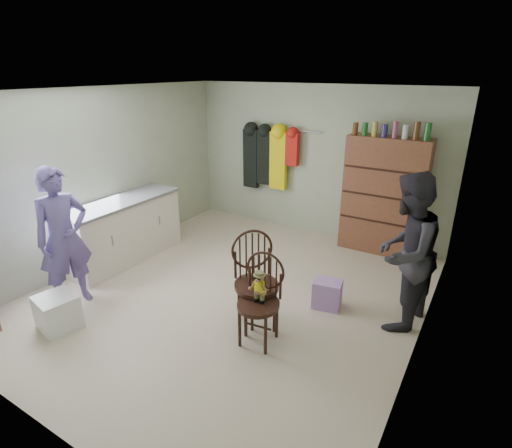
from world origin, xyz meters
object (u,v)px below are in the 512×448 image
Objects in this scene: counter at (123,230)px; chair_far at (255,277)px; dresser at (384,196)px; chair_front at (261,294)px.

counter is 1.70× the size of chair_far.
chair_far is at bearing -103.98° from dresser.
dresser reaches higher than counter.
counter is at bearing 125.82° from chair_far.
counter is 1.88× the size of chair_front.
counter is 2.57m from chair_far.
counter is at bearing 160.91° from chair_front.
chair_front is at bearing -94.01° from chair_far.
chair_far reaches higher than counter.
dresser is at bearing 35.68° from counter.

